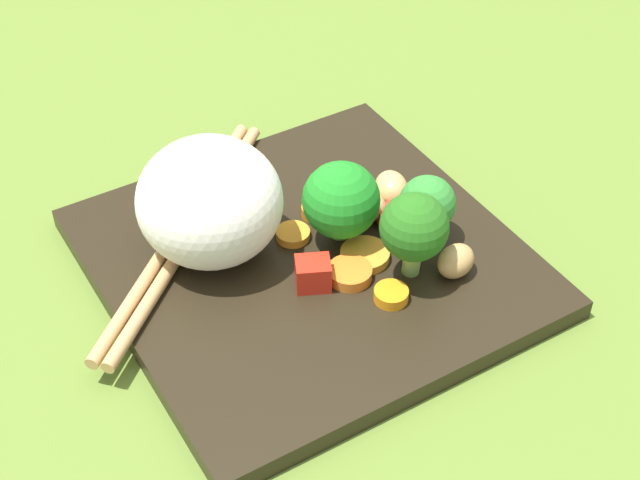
{
  "coord_description": "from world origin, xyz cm",
  "views": [
    {
      "loc": [
        38.29,
        -23.23,
        42.6
      ],
      "look_at": [
        1.15,
        0.18,
        3.38
      ],
      "focal_mm": 53.01,
      "sensor_mm": 36.0,
      "label": 1
    }
  ],
  "objects": [
    {
      "name": "ground_plane",
      "position": [
        0.0,
        0.0,
        -1.0
      ],
      "size": [
        110.0,
        110.0,
        2.0
      ],
      "primitive_type": "cube",
      "color": "#5A762B"
    },
    {
      "name": "square_plate",
      "position": [
        0.0,
        0.0,
        0.69
      ],
      "size": [
        25.99,
        25.99,
        1.38
      ],
      "primitive_type": "cube",
      "rotation": [
        0.0,
        0.0,
        -0.02
      ],
      "color": "black",
      "rests_on": "ground_plane"
    },
    {
      "name": "rice_mound",
      "position": [
        -3.6,
        -4.92,
        5.41
      ],
      "size": [
        12.89,
        12.87,
        8.07
      ],
      "primitive_type": "ellipsoid",
      "rotation": [
        0.0,
        0.0,
        3.82
      ],
      "color": "white",
      "rests_on": "square_plate"
    },
    {
      "name": "broccoli_floret_0",
      "position": [
        5.25,
        4.27,
        5.47
      ],
      "size": [
        4.25,
        4.25,
        6.42
      ],
      "color": "#83AF55",
      "rests_on": "square_plate"
    },
    {
      "name": "broccoli_floret_1",
      "position": [
        2.71,
        7.29,
        4.14
      ],
      "size": [
        3.69,
        3.69,
        4.82
      ],
      "color": "#5D9949",
      "rests_on": "square_plate"
    },
    {
      "name": "broccoli_floret_2",
      "position": [
        -0.49,
        2.48,
        4.74
      ],
      "size": [
        5.01,
        5.01,
        6.01
      ],
      "color": "#73B760",
      "rests_on": "square_plate"
    },
    {
      "name": "carrot_slice_0",
      "position": [
        2.31,
        2.84,
        1.69
      ],
      "size": [
        3.58,
        3.58,
        0.62
      ],
      "primitive_type": "cylinder",
      "rotation": [
        0.0,
        0.0,
        4.85
      ],
      "color": "orange",
      "rests_on": "square_plate"
    },
    {
      "name": "carrot_slice_1",
      "position": [
        6.18,
        2.14,
        1.75
      ],
      "size": [
        2.68,
        2.68,
        0.75
      ],
      "primitive_type": "cylinder",
      "rotation": [
        0.0,
        0.0,
        0.31
      ],
      "color": "orange",
      "rests_on": "square_plate"
    },
    {
      "name": "carrot_slice_2",
      "position": [
        3.26,
        1.06,
        1.76
      ],
      "size": [
        3.19,
        3.19,
        0.77
      ],
      "primitive_type": "cylinder",
      "rotation": [
        0.0,
        0.0,
        1.43
      ],
      "color": "orange",
      "rests_on": "square_plate"
    },
    {
      "name": "carrot_slice_3",
      "position": [
        -1.88,
        0.35,
        1.67
      ],
      "size": [
        3.15,
        3.15,
        0.58
      ],
      "primitive_type": "cylinder",
      "rotation": [
        0.0,
        0.0,
        4.04
      ],
      "color": "orange",
      "rests_on": "square_plate"
    },
    {
      "name": "carrot_slice_4",
      "position": [
        -3.06,
        2.55,
        1.73
      ],
      "size": [
        2.3,
        2.3,
        0.7
      ],
      "primitive_type": "cylinder",
      "rotation": [
        0.0,
        0.0,
        4.85
      ],
      "color": "orange",
      "rests_on": "square_plate"
    },
    {
      "name": "pepper_chunk_0",
      "position": [
        0.65,
        6.77,
        1.99
      ],
      "size": [
        2.8,
        3.36,
        1.21
      ],
      "primitive_type": "cube",
      "rotation": [
        0.0,
        0.0,
        1.31
      ],
      "color": "red",
      "rests_on": "square_plate"
    },
    {
      "name": "pepper_chunk_1",
      "position": [
        2.58,
        -1.22,
        2.34
      ],
      "size": [
        2.58,
        2.74,
        1.92
      ],
      "primitive_type": "cube",
      "rotation": [
        0.0,
        0.0,
        1.11
      ],
      "color": "red",
      "rests_on": "square_plate"
    },
    {
      "name": "chicken_piece_0",
      "position": [
        -1.09,
        5.13,
        2.36
      ],
      "size": [
        3.68,
        3.69,
        1.97
      ],
      "primitive_type": "ellipsoid",
      "rotation": [
        0.0,
        0.0,
        0.8
      ],
      "color": "tan",
      "rests_on": "square_plate"
    },
    {
      "name": "chicken_piece_2",
      "position": [
        -1.5,
        7.58,
        2.52
      ],
      "size": [
        3.55,
        3.16,
        2.28
      ],
      "primitive_type": "ellipsoid",
      "rotation": [
        0.0,
        0.0,
        5.91
      ],
      "color": "tan",
      "rests_on": "square_plate"
    },
    {
      "name": "chicken_piece_3",
      "position": [
        6.42,
        6.89,
        2.41
      ],
      "size": [
        2.73,
        3.16,
        2.06
      ],
      "primitive_type": "ellipsoid",
      "rotation": [
        0.0,
        0.0,
        1.85
      ],
      "color": "tan",
      "rests_on": "square_plate"
    },
    {
      "name": "chopstick_pair",
      "position": [
        -5.73,
        -6.01,
        1.81
      ],
      "size": [
        17.07,
        19.49,
        0.86
      ],
      "rotation": [
        0.0,
        0.0,
        5.42
      ],
      "color": "tan",
      "rests_on": "square_plate"
    }
  ]
}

